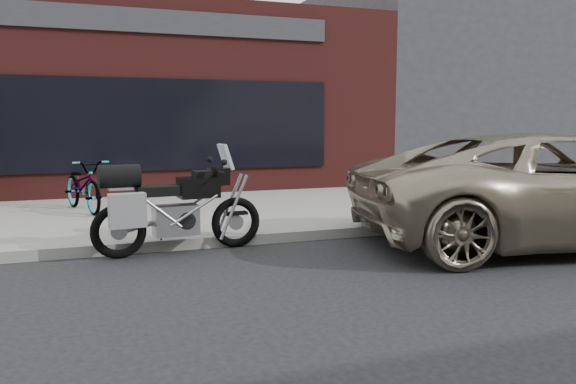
% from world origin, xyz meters
% --- Properties ---
extents(ground, '(120.00, 120.00, 0.00)m').
position_xyz_m(ground, '(0.00, 0.00, 0.00)').
color(ground, black).
rests_on(ground, ground).
extents(near_sidewalk, '(44.00, 6.00, 0.15)m').
position_xyz_m(near_sidewalk, '(0.00, 7.00, 0.07)').
color(near_sidewalk, gray).
rests_on(near_sidewalk, ground).
extents(storefront, '(14.00, 10.07, 4.50)m').
position_xyz_m(storefront, '(-2.00, 13.98, 2.25)').
color(storefront, '#511C1A').
rests_on(storefront, ground).
extents(neighbour_building, '(10.00, 10.00, 6.00)m').
position_xyz_m(neighbour_building, '(10.00, 14.00, 3.00)').
color(neighbour_building, '#2A292F').
rests_on(neighbour_building, ground).
extents(motorcycle, '(2.31, 0.89, 1.46)m').
position_xyz_m(motorcycle, '(-1.41, 3.86, 0.63)').
color(motorcycle, black).
rests_on(motorcycle, ground).
extents(minivan, '(6.17, 3.72, 1.60)m').
position_xyz_m(minivan, '(3.89, 2.60, 0.80)').
color(minivan, gray).
rests_on(minivan, ground).
extents(bicycle_front, '(1.14, 1.89, 0.94)m').
position_xyz_m(bicycle_front, '(-2.50, 7.11, 0.62)').
color(bicycle_front, gray).
rests_on(bicycle_front, near_sidewalk).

